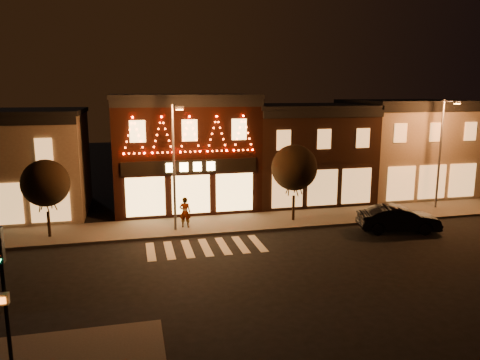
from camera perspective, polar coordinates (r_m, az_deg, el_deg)
name	(u,v)px	position (r m, az deg, el deg)	size (l,w,h in m)	color
ground	(219,275)	(22.17, -2.59, -11.68)	(120.00, 120.00, 0.00)	black
sidewalk_far	(226,224)	(29.91, -1.73, -5.44)	(44.00, 4.00, 0.15)	#47423D
building_pulp	(183,151)	(34.56, -7.06, 3.65)	(10.20, 8.34, 8.30)	black
building_right_a	(303,152)	(36.90, 7.80, 3.47)	(9.20, 8.28, 7.50)	#321B11
building_right_b	(404,147)	(41.00, 19.64, 3.89)	(9.20, 8.28, 7.80)	#766554
traffic_signal_near	(1,271)	(15.28, -27.56, -9.98)	(0.32, 0.47, 4.61)	black
streetlamp_mid	(175,158)	(27.51, -8.11, 2.69)	(0.60, 1.75, 7.62)	#59595E
streetlamp_right	(442,145)	(35.73, 23.80, 3.94)	(0.52, 1.79, 7.80)	#59595E
tree_left	(46,183)	(28.62, -22.97, -0.37)	(2.72, 2.72, 4.55)	black
tree_right	(294,168)	(29.97, 6.75, 1.52)	(2.99, 2.99, 4.99)	black
dark_sedan	(398,219)	(29.98, 19.05, -4.58)	(1.70, 4.87, 1.60)	black
pedestrian	(185,212)	(28.86, -6.83, -3.99)	(0.70, 0.46, 1.93)	gray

